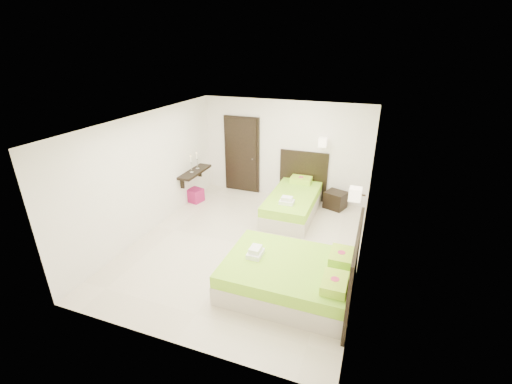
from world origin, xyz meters
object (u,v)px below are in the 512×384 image
(bed_double, at_px, (293,275))
(bed_single, at_px, (294,202))
(nightstand, at_px, (335,200))
(ottoman, at_px, (195,195))

(bed_double, bearing_deg, bed_single, 104.15)
(bed_single, relative_size, bed_double, 1.00)
(bed_double, height_order, nightstand, bed_double)
(nightstand, height_order, ottoman, nightstand)
(bed_single, height_order, ottoman, bed_single)
(nightstand, relative_size, ottoman, 1.40)
(bed_single, distance_m, nightstand, 1.15)
(ottoman, bearing_deg, bed_single, 4.77)
(bed_double, xyz_separation_m, nightstand, (0.21, 3.53, -0.10))
(bed_double, relative_size, ottoman, 6.08)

